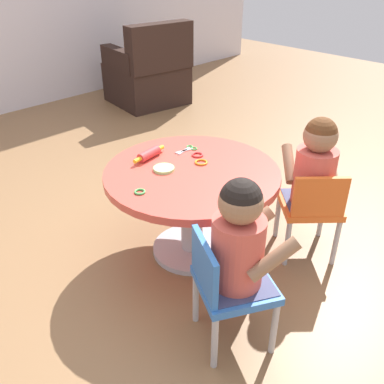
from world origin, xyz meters
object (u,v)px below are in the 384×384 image
child_chair_left (227,285)px  rolling_pin (149,154)px  seated_child_right (315,165)px  craft_scissors (188,149)px  craft_table (192,191)px  child_chair_right (311,207)px  seated_child_left (240,238)px  armchair_dark (149,74)px

child_chair_left → rolling_pin: 0.87m
seated_child_right → craft_scissors: size_ratio=3.79×
seated_child_right → rolling_pin: bearing=127.2°
craft_table → child_chair_left: bearing=-121.6°
craft_table → child_chair_right: size_ratio=1.68×
child_chair_left → seated_child_left: (0.04, -0.02, 0.23)m
child_chair_right → rolling_pin: rolling_pin is taller
seated_child_left → child_chair_left: bearing=151.5°
craft_table → seated_child_left: seated_child_left is taller
craft_table → armchair_dark: (1.50, 2.15, -0.08)m
child_chair_right → rolling_pin: (-0.50, 0.72, 0.23)m
child_chair_left → armchair_dark: 3.25m
child_chair_right → seated_child_right: seated_child_right is taller
seated_child_left → rolling_pin: (0.23, 0.82, 0.01)m
seated_child_right → craft_scissors: 0.69m
child_chair_left → craft_scissors: size_ratio=3.98×
seated_child_right → rolling_pin: size_ratio=2.21×
child_chair_left → craft_table: bearing=58.4°
craft_table → craft_scissors: craft_scissors is taller
craft_table → child_chair_left: 0.64m
child_chair_right → rolling_pin: size_ratio=2.32×
child_chair_right → seated_child_left: bearing=-172.4°
child_chair_left → seated_child_left: 0.23m
rolling_pin → craft_table: bearing=-76.3°
seated_child_right → child_chair_left: bearing=-172.3°
craft_table → craft_scissors: bearing=49.6°
craft_table → rolling_pin: bearing=103.7°
child_chair_right → seated_child_right: size_ratio=1.05×
child_chair_left → child_chair_right: (0.76, 0.08, 0.00)m
craft_table → rolling_pin: (-0.06, 0.26, 0.15)m
craft_table → armchair_dark: armchair_dark is taller
craft_table → rolling_pin: 0.31m
rolling_pin → craft_scissors: bearing=-17.0°
armchair_dark → rolling_pin: bearing=-129.6°
craft_table → craft_scissors: size_ratio=6.70×
seated_child_left → seated_child_right: size_ratio=1.00×
child_chair_left → seated_child_right: size_ratio=1.05×
seated_child_left → child_chair_right: 0.77m
seated_child_right → craft_table: bearing=136.9°
child_chair_left → seated_child_left: seated_child_left is taller
craft_table → seated_child_right: 0.65m
child_chair_left → child_chair_right: size_ratio=1.00×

